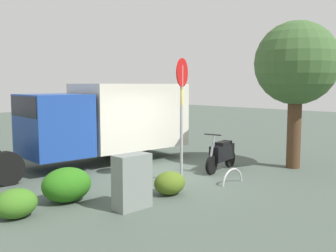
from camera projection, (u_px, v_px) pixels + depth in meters
ground_plane at (175, 176)px, 11.27m from camera, size 60.00×60.00×0.00m
box_truck_near at (105, 118)px, 13.05m from camera, size 6.98×2.48×2.67m
motorcycle at (222, 154)px, 11.90m from camera, size 1.79×0.68×1.20m
stop_sign at (182, 100)px, 10.32m from camera, size 0.71×0.33×3.34m
street_tree at (296, 65)px, 12.00m from camera, size 2.59×2.59×4.61m
utility_cabinet at (132, 182)px, 8.20m from camera, size 0.81×0.42×1.17m
bike_rack_hoop at (233, 184)px, 10.33m from camera, size 0.85×0.05×0.85m
shrub_near_sign at (16, 203)px, 7.65m from camera, size 0.86×0.71×0.59m
shrub_mid_verge at (170, 183)px, 9.30m from camera, size 0.82×0.67×0.56m
shrub_by_tree at (67, 185)px, 8.72m from camera, size 1.14×0.93×0.78m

